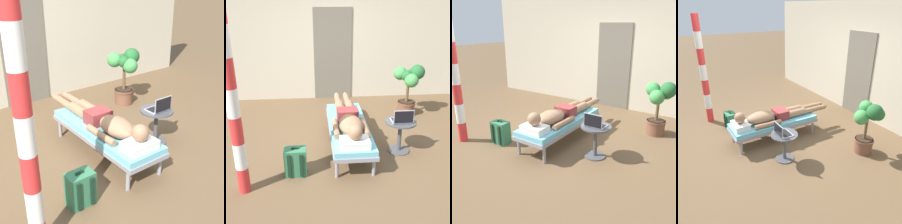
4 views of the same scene
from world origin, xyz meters
TOP-DOWN VIEW (x-y plane):
  - ground_plane at (0.00, 0.00)m, footprint 40.00×40.00m
  - house_wall_back at (0.11, 2.39)m, footprint 7.60×0.20m
  - house_door_panel at (0.04, 2.28)m, footprint 0.84×0.03m
  - lounge_chair at (0.11, -0.10)m, footprint 0.62×1.83m
  - person_reclining at (0.11, -0.14)m, footprint 0.53×2.17m
  - side_table at (0.91, -0.28)m, footprint 0.48×0.48m
  - laptop at (0.91, -0.33)m, footprint 0.31×0.24m
  - backpack at (-0.71, -0.78)m, footprint 0.30×0.26m
  - potted_plant at (1.47, 1.14)m, footprint 0.58×0.57m
  - porch_post at (-1.35, -1.10)m, footprint 0.15×0.15m

SIDE VIEW (x-z plane):
  - ground_plane at x=0.00m, z-range 0.00..0.00m
  - backpack at x=-0.71m, z-range -0.02..0.41m
  - lounge_chair at x=0.11m, z-range 0.14..0.56m
  - side_table at x=0.91m, z-range 0.09..0.62m
  - person_reclining at x=0.11m, z-range 0.36..0.68m
  - laptop at x=0.91m, z-range 0.47..0.69m
  - potted_plant at x=1.47m, z-range 0.10..1.14m
  - house_door_panel at x=0.04m, z-range 0.00..2.04m
  - porch_post at x=-1.35m, z-range 0.00..2.44m
  - house_wall_back at x=0.11m, z-range 0.00..2.70m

